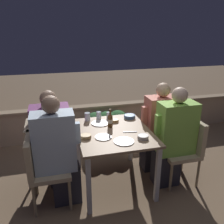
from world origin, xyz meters
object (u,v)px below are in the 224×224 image
at_px(person_coral_top, 158,127).
at_px(beer_bottle, 110,120).
at_px(chair_left_far, 39,149).
at_px(chair_right_near, 186,145).
at_px(person_purple_stripe, 55,140).
at_px(chair_left_near, 41,165).
at_px(person_green_blouse, 173,138).
at_px(person_blue_shirt, 58,152).
at_px(chair_right_far, 170,133).

distance_m(person_coral_top, beer_bottle, 0.74).
relative_size(chair_left_far, chair_right_near, 1.00).
bearing_deg(chair_left_far, person_purple_stripe, -0.00).
distance_m(chair_left_far, chair_right_near, 1.86).
xyz_separation_m(person_purple_stripe, beer_bottle, (0.70, -0.05, 0.21)).
height_order(chair_left_near, person_purple_stripe, person_purple_stripe).
bearing_deg(chair_left_far, beer_bottle, -3.27).
relative_size(person_coral_top, beer_bottle, 5.26).
relative_size(person_green_blouse, beer_bottle, 5.39).
relative_size(chair_right_near, person_coral_top, 0.68).
xyz_separation_m(chair_right_near, person_green_blouse, (-0.20, 0.00, 0.12)).
height_order(chair_left_near, beer_bottle, beer_bottle).
xyz_separation_m(chair_left_far, person_green_blouse, (1.63, -0.35, 0.12)).
distance_m(chair_left_near, person_coral_top, 1.63).
height_order(person_blue_shirt, chair_left_far, person_blue_shirt).
relative_size(chair_left_far, beer_bottle, 3.60).
height_order(person_blue_shirt, beer_bottle, person_blue_shirt).
bearing_deg(person_coral_top, chair_right_near, -59.25).
bearing_deg(person_green_blouse, chair_right_near, -0.00).
bearing_deg(beer_bottle, person_purple_stripe, 175.81).
relative_size(person_purple_stripe, person_green_blouse, 0.98).
distance_m(chair_left_far, person_purple_stripe, 0.22).
distance_m(chair_left_far, chair_right_far, 1.80).
height_order(chair_right_far, person_coral_top, person_coral_top).
bearing_deg(person_coral_top, chair_right_far, 0.00).
xyz_separation_m(chair_left_near, person_blue_shirt, (0.20, 0.00, 0.13)).
relative_size(person_blue_shirt, chair_left_far, 1.51).
relative_size(chair_right_far, beer_bottle, 3.60).
xyz_separation_m(chair_left_near, chair_right_far, (1.78, 0.39, 0.00)).
height_order(chair_left_far, person_purple_stripe, person_purple_stripe).
bearing_deg(person_coral_top, chair_left_near, -166.28).
height_order(person_blue_shirt, person_purple_stripe, person_blue_shirt).
bearing_deg(person_coral_top, chair_left_far, -179.24).
distance_m(person_green_blouse, beer_bottle, 0.82).
distance_m(person_purple_stripe, chair_right_far, 1.61).
distance_m(chair_left_near, chair_right_near, 1.80).
relative_size(chair_left_far, chair_right_far, 1.00).
height_order(chair_left_near, person_blue_shirt, person_blue_shirt).
bearing_deg(person_green_blouse, person_purple_stripe, 166.17).
distance_m(chair_left_far, person_green_blouse, 1.68).
height_order(person_blue_shirt, person_coral_top, person_blue_shirt).
bearing_deg(beer_bottle, chair_left_far, 176.73).
distance_m(person_blue_shirt, beer_bottle, 0.77).
bearing_deg(chair_right_near, person_blue_shirt, -179.63).
bearing_deg(person_green_blouse, chair_right_far, 65.63).
bearing_deg(chair_left_near, person_blue_shirt, 0.00).
xyz_separation_m(person_blue_shirt, beer_bottle, (0.67, 0.31, 0.19)).
relative_size(chair_left_near, person_purple_stripe, 0.68).
bearing_deg(chair_right_near, person_purple_stripe, 167.78).
bearing_deg(person_green_blouse, chair_left_near, -179.63).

